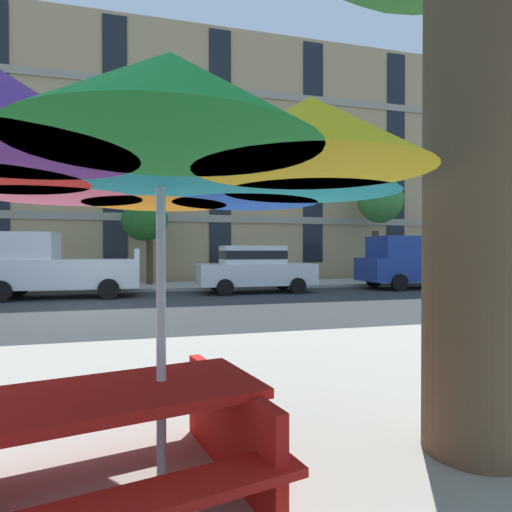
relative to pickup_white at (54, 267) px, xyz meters
name	(u,v)px	position (x,y,z in m)	size (l,w,h in m)	color
ground_plane	(92,311)	(1.63, -3.70, -1.03)	(120.00, 120.00, 0.00)	#2D3033
sidewalk_far	(112,287)	(1.63, 3.10, -0.97)	(56.00, 3.60, 0.12)	#B2ADA3
apartment_building	(122,172)	(1.63, 11.29, 5.37)	(44.83, 12.08, 12.80)	tan
pickup_white	(54,267)	(0.00, 0.00, 0.00)	(5.10, 2.12, 2.20)	silver
sedan_white	(255,268)	(7.01, 0.00, -0.08)	(4.40, 1.98, 1.78)	silver
pickup_blue	(414,264)	(14.00, 0.00, 0.00)	(5.10, 2.12, 2.20)	navy
street_tree_middle	(144,220)	(2.95, 3.69, 1.93)	(2.01, 2.36, 3.94)	#4C3823
street_tree_right	(380,200)	(14.41, 3.35, 3.11)	(2.54, 2.72, 5.36)	#4C3823
patio_umbrella	(161,156)	(3.07, -12.70, 1.15)	(3.22, 3.22, 2.44)	silver
picnic_table	(104,440)	(2.74, -12.83, -0.54)	(2.08, 1.87, 0.77)	red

